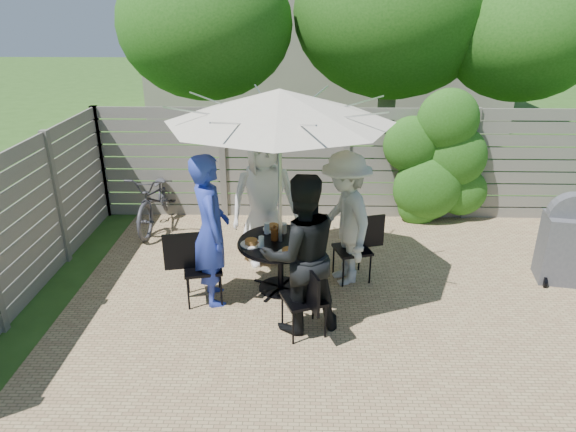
{
  "coord_description": "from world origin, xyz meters",
  "views": [
    {
      "loc": [
        -0.74,
        -5.0,
        3.35
      ],
      "look_at": [
        -0.89,
        0.81,
        0.92
      ],
      "focal_mm": 32.0,
      "sensor_mm": 36.0,
      "label": 1
    }
  ],
  "objects_px": {
    "chair_back": "(263,239)",
    "chair_right": "(353,261)",
    "coffee_cup": "(283,228)",
    "umbrella": "(280,106)",
    "person_back": "(264,199)",
    "chair_front": "(304,313)",
    "chair_left": "(203,281)",
    "patio_table": "(280,256)",
    "person_right": "(345,219)",
    "glass_left": "(261,242)",
    "plate_back": "(273,228)",
    "plate_left": "(251,243)",
    "bbq_grill": "(567,243)",
    "syrup_jug": "(274,234)",
    "person_front": "(301,255)",
    "person_left": "(211,231)",
    "glass_right": "(298,230)",
    "plate_front": "(289,252)",
    "glass_front": "(295,244)",
    "plate_right": "(309,236)",
    "glass_back": "(267,228)",
    "bicycle": "(157,198)"
  },
  "relations": [
    {
      "from": "patio_table",
      "to": "person_right",
      "type": "xyz_separation_m",
      "value": [
        0.79,
        0.25,
        0.39
      ]
    },
    {
      "from": "chair_right",
      "to": "coffee_cup",
      "type": "xyz_separation_m",
      "value": [
        -0.89,
        -0.05,
        0.47
      ]
    },
    {
      "from": "person_left",
      "to": "chair_front",
      "type": "distance_m",
      "value": 1.43
    },
    {
      "from": "glass_left",
      "to": "plate_front",
      "type": "bearing_deg",
      "value": -27.23
    },
    {
      "from": "patio_table",
      "to": "chair_back",
      "type": "relative_size",
      "value": 1.48
    },
    {
      "from": "person_front",
      "to": "chair_front",
      "type": "bearing_deg",
      "value": 90.31
    },
    {
      "from": "glass_back",
      "to": "bicycle",
      "type": "distance_m",
      "value": 2.59
    },
    {
      "from": "person_back",
      "to": "coffee_cup",
      "type": "relative_size",
      "value": 15.35
    },
    {
      "from": "chair_right",
      "to": "person_right",
      "type": "height_order",
      "value": "person_right"
    },
    {
      "from": "glass_left",
      "to": "plate_back",
      "type": "bearing_deg",
      "value": 78.09
    },
    {
      "from": "umbrella",
      "to": "plate_right",
      "type": "relative_size",
      "value": 12.36
    },
    {
      "from": "patio_table",
      "to": "glass_right",
      "type": "xyz_separation_m",
      "value": [
        0.22,
        0.18,
        0.27
      ]
    },
    {
      "from": "umbrella",
      "to": "plate_left",
      "type": "distance_m",
      "value": 1.65
    },
    {
      "from": "glass_left",
      "to": "bicycle",
      "type": "xyz_separation_m",
      "value": [
        -1.83,
        2.17,
        -0.28
      ]
    },
    {
      "from": "umbrella",
      "to": "bicycle",
      "type": "xyz_separation_m",
      "value": [
        -2.04,
        1.99,
        -1.85
      ]
    },
    {
      "from": "umbrella",
      "to": "person_back",
      "type": "distance_m",
      "value": 1.62
    },
    {
      "from": "bbq_grill",
      "to": "glass_left",
      "type": "bearing_deg",
      "value": -162.03
    },
    {
      "from": "umbrella",
      "to": "chair_right",
      "type": "distance_m",
      "value": 2.26
    },
    {
      "from": "glass_right",
      "to": "plate_back",
      "type": "bearing_deg",
      "value": 152.77
    },
    {
      "from": "plate_right",
      "to": "plate_front",
      "type": "bearing_deg",
      "value": -117.73
    },
    {
      "from": "chair_right",
      "to": "plate_right",
      "type": "bearing_deg",
      "value": 1.21
    },
    {
      "from": "chair_front",
      "to": "bbq_grill",
      "type": "xyz_separation_m",
      "value": [
        3.32,
        1.23,
        0.28
      ]
    },
    {
      "from": "chair_back",
      "to": "chair_right",
      "type": "xyz_separation_m",
      "value": [
        1.21,
        -0.63,
        0.0
      ]
    },
    {
      "from": "patio_table",
      "to": "chair_right",
      "type": "relative_size",
      "value": 1.47
    },
    {
      "from": "person_right",
      "to": "umbrella",
      "type": "bearing_deg",
      "value": -90.0
    },
    {
      "from": "glass_right",
      "to": "bbq_grill",
      "type": "relative_size",
      "value": 0.12
    },
    {
      "from": "umbrella",
      "to": "glass_front",
      "type": "height_order",
      "value": "umbrella"
    },
    {
      "from": "glass_right",
      "to": "plate_front",
      "type": "bearing_deg",
      "value": -101.91
    },
    {
      "from": "umbrella",
      "to": "chair_right",
      "type": "relative_size",
      "value": 3.68
    },
    {
      "from": "plate_right",
      "to": "bicycle",
      "type": "relative_size",
      "value": 0.15
    },
    {
      "from": "bbq_grill",
      "to": "plate_front",
      "type": "bearing_deg",
      "value": -158.71
    },
    {
      "from": "umbrella",
      "to": "chair_back",
      "type": "bearing_deg",
      "value": 107.34
    },
    {
      "from": "glass_right",
      "to": "coffee_cup",
      "type": "height_order",
      "value": "glass_right"
    },
    {
      "from": "chair_front",
      "to": "glass_front",
      "type": "relative_size",
      "value": 6.25
    },
    {
      "from": "umbrella",
      "to": "bicycle",
      "type": "relative_size",
      "value": 1.82
    },
    {
      "from": "glass_front",
      "to": "chair_left",
      "type": "bearing_deg",
      "value": -176.43
    },
    {
      "from": "person_left",
      "to": "glass_left",
      "type": "relative_size",
      "value": 13.08
    },
    {
      "from": "person_front",
      "to": "bbq_grill",
      "type": "relative_size",
      "value": 1.49
    },
    {
      "from": "chair_left",
      "to": "syrup_jug",
      "type": "xyz_separation_m",
      "value": [
        0.85,
        0.32,
        0.48
      ]
    },
    {
      "from": "person_left",
      "to": "person_right",
      "type": "height_order",
      "value": "person_left"
    },
    {
      "from": "plate_front",
      "to": "glass_front",
      "type": "distance_m",
      "value": 0.15
    },
    {
      "from": "plate_left",
      "to": "patio_table",
      "type": "bearing_deg",
      "value": 17.27
    },
    {
      "from": "coffee_cup",
      "to": "person_right",
      "type": "bearing_deg",
      "value": 0.5
    },
    {
      "from": "person_front",
      "to": "person_left",
      "type": "bearing_deg",
      "value": -45.0
    },
    {
      "from": "plate_right",
      "to": "glass_right",
      "type": "distance_m",
      "value": 0.15
    },
    {
      "from": "chair_front",
      "to": "chair_left",
      "type": "bearing_deg",
      "value": 42.21
    },
    {
      "from": "glass_front",
      "to": "syrup_jug",
      "type": "height_order",
      "value": "syrup_jug"
    },
    {
      "from": "person_left",
      "to": "coffee_cup",
      "type": "bearing_deg",
      "value": -76.69
    },
    {
      "from": "chair_front",
      "to": "umbrella",
      "type": "bearing_deg",
      "value": -2.75
    },
    {
      "from": "syrup_jug",
      "to": "glass_front",
      "type": "bearing_deg",
      "value": -44.69
    }
  ]
}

